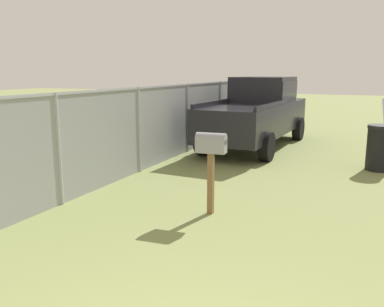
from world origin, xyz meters
name	(u,v)px	position (x,y,z in m)	size (l,w,h in m)	color
mailbox	(211,150)	(4.17, 1.41, 1.06)	(0.24, 0.49, 1.33)	brown
pickup_truck	(258,110)	(10.43, 2.37, 1.10)	(5.65, 2.22, 2.09)	black
trash_bin	(380,148)	(8.51, -1.05, 0.53)	(0.60, 0.60, 1.06)	black
fence_section	(205,111)	(10.00, 3.94, 1.03)	(18.17, 0.07, 1.93)	#9EA3A8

